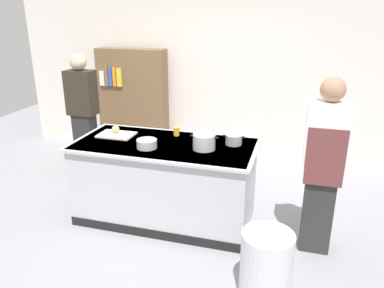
{
  "coord_description": "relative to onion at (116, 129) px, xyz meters",
  "views": [
    {
      "loc": [
        1.34,
        -3.56,
        2.26
      ],
      "look_at": [
        0.25,
        0.2,
        0.85
      ],
      "focal_mm": 35.02,
      "sensor_mm": 36.0,
      "label": 1
    }
  ],
  "objects": [
    {
      "name": "stock_pot",
      "position": [
        1.1,
        -0.17,
        0.02
      ],
      "size": [
        0.3,
        0.23,
        0.16
      ],
      "color": "#B7BABF",
      "rests_on": "counter_island"
    },
    {
      "name": "bookshelf",
      "position": [
        -0.55,
        1.67,
        -0.11
      ],
      "size": [
        1.1,
        0.31,
        1.7
      ],
      "color": "brown",
      "rests_on": "ground_plane"
    },
    {
      "name": "person_guest",
      "position": [
        -0.85,
        0.69,
        -0.05
      ],
      "size": [
        0.38,
        0.24,
        1.72
      ],
      "rotation": [
        0.0,
        0.0,
        -1.7
      ],
      "color": "#272727",
      "rests_on": "ground_plane"
    },
    {
      "name": "sauce_pan",
      "position": [
        1.36,
        0.05,
        -0.01
      ],
      "size": [
        0.24,
        0.17,
        0.11
      ],
      "color": "#99999E",
      "rests_on": "counter_island"
    },
    {
      "name": "mixing_bowl",
      "position": [
        0.51,
        -0.31,
        -0.02
      ],
      "size": [
        0.21,
        0.21,
        0.09
      ],
      "primitive_type": "cylinder",
      "color": "#B7BABF",
      "rests_on": "counter_island"
    },
    {
      "name": "onion",
      "position": [
        0.0,
        0.0,
        0.0
      ],
      "size": [
        0.09,
        0.09,
        0.09
      ],
      "primitive_type": "sphere",
      "color": "tan",
      "rests_on": "cutting_board"
    },
    {
      "name": "person_chef",
      "position": [
        2.27,
        -0.28,
        -0.05
      ],
      "size": [
        0.38,
        0.25,
        1.72
      ],
      "rotation": [
        0.0,
        0.0,
        1.47
      ],
      "color": "#2C2C2C",
      "rests_on": "ground_plane"
    },
    {
      "name": "juice_cup",
      "position": [
        0.68,
        0.16,
        -0.01
      ],
      "size": [
        0.07,
        0.07,
        0.1
      ],
      "primitive_type": "cylinder",
      "color": "yellow",
      "rests_on": "counter_island"
    },
    {
      "name": "trash_bin",
      "position": [
        1.86,
        -1.1,
        -0.66
      ],
      "size": [
        0.42,
        0.42,
        0.6
      ],
      "primitive_type": "cylinder",
      "color": "silver",
      "rests_on": "ground_plane"
    },
    {
      "name": "counter_island",
      "position": [
        0.64,
        -0.13,
        -0.5
      ],
      "size": [
        1.98,
        0.98,
        0.9
      ],
      "color": "#B7BABF",
      "rests_on": "ground_plane"
    },
    {
      "name": "ground_plane",
      "position": [
        0.64,
        -0.13,
        -0.96
      ],
      "size": [
        10.0,
        10.0,
        0.0
      ],
      "primitive_type": "plane",
      "color": "gray"
    },
    {
      "name": "back_wall",
      "position": [
        0.64,
        1.97,
        0.54
      ],
      "size": [
        6.4,
        0.12,
        3.0
      ],
      "primitive_type": "cube",
      "color": "silver",
      "rests_on": "ground_plane"
    },
    {
      "name": "cutting_board",
      "position": [
        0.02,
        -0.03,
        -0.05
      ],
      "size": [
        0.4,
        0.28,
        0.02
      ],
      "primitive_type": "cube",
      "color": "silver",
      "rests_on": "counter_island"
    }
  ]
}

